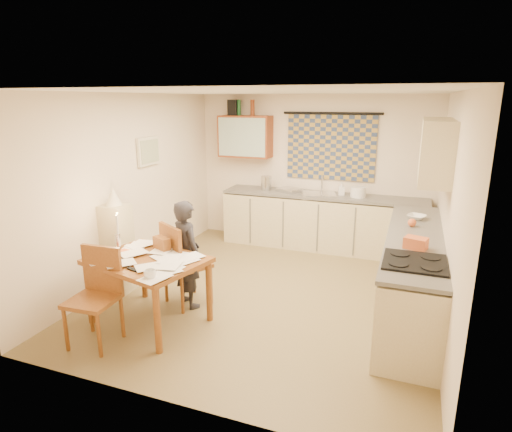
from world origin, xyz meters
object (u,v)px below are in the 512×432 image
at_px(counter_back, 322,222).
at_px(chair_far, 187,279).
at_px(dining_table, 149,290).
at_px(shelf_stand, 118,249).
at_px(person, 187,254).
at_px(counter_right, 412,273).
at_px(stove, 410,306).

relative_size(counter_back, chair_far, 3.22).
distance_m(dining_table, shelf_stand, 1.02).
distance_m(chair_far, shelf_stand, 1.03).
height_order(counter_back, chair_far, chair_far).
height_order(person, shelf_stand, person).
height_order(counter_right, person, person).
distance_m(stove, person, 2.52).
relative_size(stove, chair_far, 0.92).
relative_size(dining_table, chair_far, 1.33).
relative_size(person, shelf_stand, 1.13).
distance_m(counter_back, chair_far, 2.80).
xyz_separation_m(counter_back, dining_table, (-1.27, -3.11, -0.07)).
distance_m(dining_table, person, 0.61).
relative_size(counter_right, shelf_stand, 2.57).
distance_m(counter_back, shelf_stand, 3.30).
bearing_deg(person, chair_far, -4.42).
distance_m(counter_back, person, 2.81).
xyz_separation_m(counter_right, stove, (0.00, -0.91, 0.02)).
distance_m(counter_back, stove, 3.05).
bearing_deg(person, shelf_stand, 29.08).
bearing_deg(counter_right, dining_table, -153.81).
xyz_separation_m(counter_back, person, (-1.07, -2.59, 0.20)).
bearing_deg(counter_right, counter_back, 129.13).
height_order(dining_table, chair_far, chair_far).
xyz_separation_m(counter_back, chair_far, (-1.10, -2.57, -0.13)).
distance_m(stove, shelf_stand, 3.54).
distance_m(counter_right, stove, 0.91).
height_order(counter_back, dining_table, counter_back).
distance_m(dining_table, chair_far, 0.57).
bearing_deg(person, dining_table, 100.45).
bearing_deg(shelf_stand, dining_table, -33.92).
height_order(dining_table, person, person).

